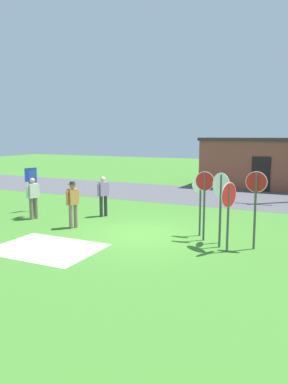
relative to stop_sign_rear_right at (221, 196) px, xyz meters
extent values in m
plane|color=#3D7528|center=(-2.81, 0.25, -1.58)|extent=(80.00, 80.00, 0.00)
cube|color=#4C4C51|center=(-2.81, 9.29, -1.58)|extent=(60.00, 6.40, 0.01)
cube|color=#ADAAA3|center=(-4.72, -2.37, -1.58)|extent=(3.20, 2.40, 0.01)
cube|color=brown|center=(-0.57, 15.02, -0.07)|extent=(7.80, 5.41, 3.02)
cube|color=#383333|center=(-0.57, 15.02, 1.54)|extent=(8.00, 5.61, 0.20)
cube|color=black|center=(-0.57, 12.29, -0.53)|extent=(1.10, 0.08, 2.10)
cylinder|color=#474C4C|center=(0.00, 0.00, -0.47)|extent=(0.10, 0.11, 2.23)
cylinder|color=white|center=(0.00, 0.00, 0.32)|extent=(0.65, 0.50, 0.80)
cylinder|color=red|center=(0.00, 0.01, 0.32)|extent=(0.61, 0.46, 0.75)
cylinder|color=#474C4C|center=(-0.66, 0.53, -0.48)|extent=(0.07, 0.07, 2.21)
cylinder|color=white|center=(-0.66, 0.53, 0.36)|extent=(0.63, 0.02, 0.63)
cylinder|color=red|center=(-0.66, 0.52, 0.36)|extent=(0.58, 0.02, 0.58)
cylinder|color=#474C4C|center=(0.98, 0.23, -0.43)|extent=(0.07, 0.16, 2.31)
cylinder|color=white|center=(0.98, 0.23, 0.46)|extent=(0.63, 0.05, 0.63)
cylinder|color=red|center=(0.98, 0.22, 0.46)|extent=(0.59, 0.05, 0.59)
cylinder|color=#474C4C|center=(-0.11, 0.44, -0.62)|extent=(0.08, 0.08, 1.92)
cylinder|color=white|center=(-0.11, 0.44, 0.09)|extent=(0.16, 0.59, 0.61)
cylinder|color=red|center=(-0.10, 0.44, 0.09)|extent=(0.15, 0.55, 0.56)
cylinder|color=#474C4C|center=(0.32, -0.37, -0.58)|extent=(0.09, 0.09, 2.01)
cylinder|color=white|center=(0.32, -0.37, 0.11)|extent=(0.27, 0.72, 0.76)
cylinder|color=red|center=(0.33, -0.37, 0.11)|extent=(0.25, 0.66, 0.70)
cylinder|color=#474C4C|center=(-0.94, 1.02, -0.58)|extent=(0.08, 0.08, 2.01)
cylinder|color=white|center=(-0.94, 1.02, 0.17)|extent=(0.62, 0.06, 0.62)
cylinder|color=red|center=(-0.94, 1.03, 0.17)|extent=(0.57, 0.06, 0.57)
cylinder|color=#7A6B56|center=(-7.77, 0.66, -1.14)|extent=(0.14, 0.14, 0.88)
cylinder|color=#7A6B56|center=(-7.84, 0.45, -1.14)|extent=(0.14, 0.14, 0.88)
cube|color=beige|center=(-7.81, 0.56, -0.41)|extent=(0.32, 0.41, 0.58)
cylinder|color=beige|center=(-7.73, 0.78, -0.43)|extent=(0.09, 0.09, 0.52)
cylinder|color=beige|center=(-7.88, 0.33, -0.43)|extent=(0.09, 0.09, 0.52)
sphere|color=tan|center=(-7.81, 0.56, 0.00)|extent=(0.21, 0.21, 0.21)
cube|color=#232328|center=(-7.97, 0.61, -0.39)|extent=(0.21, 0.29, 0.40)
cylinder|color=#2D2D33|center=(-5.45, 2.30, -1.14)|extent=(0.14, 0.14, 0.88)
cylinder|color=#2D2D33|center=(-5.55, 2.11, -1.14)|extent=(0.14, 0.14, 0.88)
cube|color=#9E7AB2|center=(-5.50, 2.20, -0.41)|extent=(0.36, 0.42, 0.58)
cylinder|color=#9E7AB2|center=(-5.39, 2.42, -0.43)|extent=(0.09, 0.09, 0.52)
cylinder|color=#9E7AB2|center=(-5.61, 1.99, -0.43)|extent=(0.09, 0.09, 0.52)
sphere|color=beige|center=(-5.50, 2.20, 0.00)|extent=(0.21, 0.21, 0.21)
cylinder|color=#7A6B56|center=(-5.43, 0.14, -1.14)|extent=(0.14, 0.14, 0.88)
cylinder|color=#7A6B56|center=(-5.50, -0.07, -1.14)|extent=(0.14, 0.14, 0.88)
cube|color=#B27533|center=(-5.46, 0.04, -0.41)|extent=(0.32, 0.41, 0.58)
cylinder|color=#B27533|center=(-5.39, 0.27, -0.43)|extent=(0.09, 0.09, 0.52)
cylinder|color=#B27533|center=(-5.54, -0.19, -0.43)|extent=(0.09, 0.09, 0.52)
sphere|color=#9E7051|center=(-5.46, 0.04, 0.00)|extent=(0.21, 0.21, 0.21)
cylinder|color=#333338|center=(-5.46, 0.04, 0.06)|extent=(0.32, 0.31, 0.02)
cylinder|color=#333338|center=(-5.46, 0.04, 0.11)|extent=(0.19, 0.19, 0.09)
cylinder|color=#4C4C51|center=(-8.93, 1.72, -0.60)|extent=(0.06, 0.06, 1.96)
cube|color=#1E389E|center=(-8.93, 1.72, 0.08)|extent=(0.17, 0.59, 0.60)
cylinder|color=#4C4C51|center=(-8.04, 0.83, -0.61)|extent=(0.06, 0.06, 1.94)
cube|color=#1E389E|center=(-8.04, 0.83, 0.06)|extent=(0.14, 0.59, 0.60)
camera|label=1|loc=(2.63, -10.95, 1.84)|focal=34.82mm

